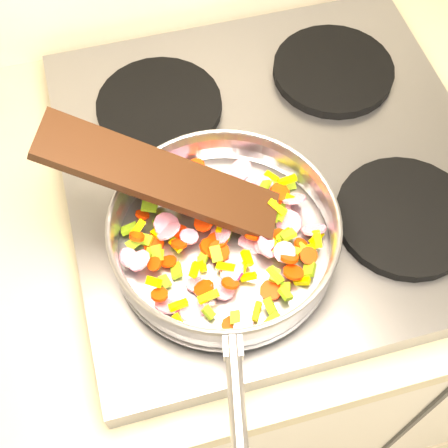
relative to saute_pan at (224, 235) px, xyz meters
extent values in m
cube|color=#939399|center=(0.11, 0.13, -0.07)|extent=(0.60, 0.60, 0.04)
cylinder|color=black|center=(-0.03, -0.01, -0.04)|extent=(0.19, 0.19, 0.02)
cylinder|color=black|center=(0.25, -0.01, -0.04)|extent=(0.19, 0.19, 0.02)
cylinder|color=black|center=(-0.03, 0.27, -0.04)|extent=(0.19, 0.19, 0.02)
cylinder|color=black|center=(0.25, 0.27, -0.04)|extent=(0.19, 0.19, 0.02)
cylinder|color=#9E9EA5|center=(0.00, 0.00, -0.03)|extent=(0.29, 0.29, 0.01)
torus|color=#9E9EA5|center=(0.00, 0.00, 0.00)|extent=(0.34, 0.34, 0.06)
torus|color=#9E9EA5|center=(0.00, 0.00, 0.03)|extent=(0.29, 0.29, 0.01)
cylinder|color=#9E9EA5|center=(-0.05, -0.23, 0.02)|extent=(0.06, 0.19, 0.02)
cube|color=#9E9EA5|center=(-0.03, -0.15, 0.02)|extent=(0.03, 0.03, 0.02)
cube|color=#FFE700|center=(0.01, 0.07, -0.01)|extent=(0.01, 0.03, 0.01)
cylinder|color=#BF1259|center=(-0.03, 0.08, -0.02)|extent=(0.03, 0.04, 0.03)
cube|color=#78A715|center=(-0.09, -0.03, -0.02)|extent=(0.02, 0.02, 0.01)
cylinder|color=#FB2E04|center=(0.00, -0.04, -0.02)|extent=(0.04, 0.04, 0.02)
cube|color=#FFE700|center=(0.08, -0.01, -0.02)|extent=(0.03, 0.03, 0.01)
cylinder|color=#FB2E04|center=(-0.10, -0.06, -0.01)|extent=(0.03, 0.03, 0.01)
cylinder|color=#BF1259|center=(-0.07, 0.03, -0.01)|extent=(0.04, 0.04, 0.03)
cube|color=#78A715|center=(0.01, 0.04, -0.01)|extent=(0.02, 0.02, 0.01)
cube|color=#78A715|center=(-0.09, 0.00, -0.01)|extent=(0.01, 0.02, 0.02)
cube|color=#FFE700|center=(-0.05, 0.07, -0.01)|extent=(0.02, 0.02, 0.02)
cube|color=#FFE700|center=(-0.08, -0.09, -0.02)|extent=(0.01, 0.02, 0.02)
cube|color=#FFE700|center=(-0.08, -0.07, -0.01)|extent=(0.02, 0.01, 0.01)
cube|color=#FFE700|center=(0.00, 0.02, -0.01)|extent=(0.02, 0.02, 0.01)
cylinder|color=#BF1259|center=(0.05, 0.10, -0.01)|extent=(0.04, 0.05, 0.03)
cube|color=#FFE700|center=(-0.07, 0.05, -0.02)|extent=(0.02, 0.02, 0.01)
cylinder|color=#FB2E04|center=(-0.01, 0.12, -0.01)|extent=(0.03, 0.03, 0.01)
cylinder|color=#BF1259|center=(0.05, -0.02, -0.01)|extent=(0.03, 0.04, 0.02)
cylinder|color=#BF1259|center=(-0.11, 0.00, -0.01)|extent=(0.03, 0.03, 0.03)
cube|color=#78A715|center=(0.08, 0.02, -0.02)|extent=(0.02, 0.02, 0.02)
cube|color=#78A715|center=(0.03, -0.10, -0.01)|extent=(0.02, 0.02, 0.02)
cube|color=#FFE700|center=(0.02, 0.09, -0.02)|extent=(0.01, 0.02, 0.02)
cube|color=#78A715|center=(-0.05, 0.11, -0.01)|extent=(0.02, 0.01, 0.02)
cube|color=#78A715|center=(-0.03, -0.02, -0.02)|extent=(0.02, 0.02, 0.01)
cube|color=#FFE700|center=(0.01, -0.04, -0.01)|extent=(0.02, 0.02, 0.01)
cube|color=#78A715|center=(0.08, 0.05, -0.02)|extent=(0.02, 0.02, 0.01)
cube|color=#78A715|center=(0.07, -0.01, -0.02)|extent=(0.02, 0.02, 0.02)
cylinder|color=#FB2E04|center=(-0.01, 0.00, -0.02)|extent=(0.03, 0.03, 0.01)
cylinder|color=#BF1259|center=(0.01, 0.07, -0.02)|extent=(0.03, 0.03, 0.02)
cube|color=#78A715|center=(-0.10, 0.03, -0.02)|extent=(0.03, 0.03, 0.01)
cylinder|color=#BF1259|center=(0.07, -0.04, -0.01)|extent=(0.04, 0.04, 0.01)
cube|color=#FFE700|center=(0.01, 0.07, -0.01)|extent=(0.02, 0.02, 0.01)
cylinder|color=#FB2E04|center=(0.04, -0.08, -0.02)|extent=(0.04, 0.04, 0.01)
cylinder|color=#FB2E04|center=(-0.09, 0.03, -0.03)|extent=(0.03, 0.03, 0.01)
cylinder|color=#FB2E04|center=(0.07, -0.01, -0.03)|extent=(0.03, 0.03, 0.02)
cylinder|color=#FB2E04|center=(0.09, 0.05, -0.01)|extent=(0.03, 0.03, 0.02)
cube|color=#78A715|center=(0.07, 0.06, -0.01)|extent=(0.02, 0.02, 0.01)
cube|color=#FFE700|center=(0.10, 0.06, 0.00)|extent=(0.03, 0.01, 0.02)
cube|color=#78A715|center=(0.04, 0.07, -0.02)|extent=(0.02, 0.02, 0.01)
cube|color=#FFE700|center=(-0.01, -0.04, -0.01)|extent=(0.03, 0.02, 0.02)
cube|color=#78A715|center=(-0.07, 0.06, -0.03)|extent=(0.02, 0.02, 0.01)
cylinder|color=#FB2E04|center=(-0.02, -0.11, -0.02)|extent=(0.03, 0.03, 0.01)
cube|color=#78A715|center=(0.07, 0.02, -0.02)|extent=(0.02, 0.02, 0.02)
cylinder|color=#FB2E04|center=(-0.05, 0.03, -0.02)|extent=(0.03, 0.04, 0.02)
cylinder|color=#FB2E04|center=(-0.01, -0.06, -0.01)|extent=(0.03, 0.02, 0.02)
cylinder|color=#BF1259|center=(0.02, 0.05, -0.02)|extent=(0.04, 0.04, 0.01)
cylinder|color=#BF1259|center=(0.03, -0.01, -0.03)|extent=(0.04, 0.04, 0.02)
cylinder|color=#BF1259|center=(-0.12, 0.00, -0.01)|extent=(0.03, 0.03, 0.02)
cube|color=#78A715|center=(-0.11, 0.05, -0.02)|extent=(0.02, 0.01, 0.02)
cylinder|color=#BF1259|center=(-0.09, -0.06, -0.02)|extent=(0.05, 0.04, 0.03)
cube|color=#78A715|center=(0.09, -0.07, -0.02)|extent=(0.02, 0.02, 0.02)
cylinder|color=#BF1259|center=(0.00, 0.01, -0.02)|extent=(0.04, 0.05, 0.03)
cylinder|color=#BF1259|center=(-0.01, 0.09, -0.02)|extent=(0.05, 0.05, 0.02)
cylinder|color=#BF1259|center=(-0.01, -0.12, -0.01)|extent=(0.04, 0.03, 0.02)
cylinder|color=#BF1259|center=(-0.02, 0.12, -0.01)|extent=(0.04, 0.04, 0.03)
cylinder|color=#FB2E04|center=(-0.04, -0.06, -0.02)|extent=(0.03, 0.03, 0.02)
cylinder|color=#BF1259|center=(0.00, 0.04, -0.01)|extent=(0.04, 0.04, 0.02)
cube|color=#78A715|center=(0.08, 0.07, -0.02)|extent=(0.02, 0.02, 0.01)
cube|color=#78A715|center=(0.06, -0.08, -0.02)|extent=(0.02, 0.02, 0.01)
cube|color=#78A715|center=(0.05, -0.07, -0.01)|extent=(0.02, 0.03, 0.02)
cube|color=#78A715|center=(0.01, 0.02, -0.03)|extent=(0.02, 0.03, 0.02)
cube|color=#78A715|center=(-0.08, 0.08, -0.02)|extent=(0.02, 0.03, 0.02)
cylinder|color=#BF1259|center=(-0.07, 0.04, -0.01)|extent=(0.05, 0.05, 0.02)
cylinder|color=#FB2E04|center=(-0.09, -0.01, -0.01)|extent=(0.02, 0.03, 0.01)
cylinder|color=#FB2E04|center=(0.02, 0.10, -0.03)|extent=(0.02, 0.03, 0.02)
cube|color=#78A715|center=(-0.01, -0.10, -0.02)|extent=(0.02, 0.02, 0.01)
cube|color=#FFE700|center=(0.02, -0.06, -0.02)|extent=(0.02, 0.01, 0.02)
cube|color=#FFE700|center=(-0.10, -0.04, 0.00)|extent=(0.02, 0.02, 0.02)
cylinder|color=#BF1259|center=(0.07, 0.06, -0.02)|extent=(0.03, 0.03, 0.02)
cylinder|color=#BF1259|center=(-0.04, 0.02, -0.01)|extent=(0.03, 0.03, 0.01)
cylinder|color=#FB2E04|center=(-0.06, 0.01, -0.01)|extent=(0.03, 0.03, 0.02)
cube|color=#78A715|center=(-0.04, -0.09, -0.02)|extent=(0.02, 0.02, 0.02)
cube|color=#FFE700|center=(0.09, 0.08, -0.02)|extent=(0.02, 0.02, 0.01)
cube|color=#78A715|center=(-0.02, -0.02, -0.01)|extent=(0.01, 0.02, 0.01)
cube|color=#78A715|center=(0.03, -0.12, -0.02)|extent=(0.03, 0.02, 0.02)
cylinder|color=#BF1259|center=(0.07, 0.07, -0.02)|extent=(0.04, 0.04, 0.02)
cylinder|color=#FB2E04|center=(0.04, 0.00, -0.01)|extent=(0.03, 0.03, 0.02)
cube|color=#FFE700|center=(-0.06, 0.11, -0.02)|extent=(0.02, 0.02, 0.02)
cube|color=#78A715|center=(0.05, -0.06, -0.01)|extent=(0.02, 0.02, 0.01)
cube|color=#FFE700|center=(0.08, 0.02, 0.00)|extent=(0.02, 0.03, 0.02)
cylinder|color=#FB2E04|center=(0.08, 0.04, -0.02)|extent=(0.03, 0.02, 0.01)
cube|color=#FFE700|center=(0.01, 0.08, -0.01)|extent=(0.02, 0.02, 0.02)
cylinder|color=#FB2E04|center=(0.04, 0.03, -0.02)|extent=(0.03, 0.03, 0.02)
cube|color=#78A715|center=(0.08, 0.04, -0.02)|extent=(0.02, 0.02, 0.01)
cylinder|color=#FB2E04|center=(-0.01, -0.01, -0.02)|extent=(0.04, 0.04, 0.02)
cylinder|color=#BF1259|center=(0.12, -0.01, -0.02)|extent=(0.05, 0.04, 0.03)
cube|color=#78A715|center=(0.11, 0.06, -0.02)|extent=(0.02, 0.01, 0.01)
cylinder|color=#BF1259|center=(-0.02, -0.06, -0.02)|extent=(0.03, 0.03, 0.02)
cylinder|color=#BF1259|center=(0.00, -0.05, -0.01)|extent=(0.04, 0.05, 0.03)
cube|color=#78A715|center=(0.08, -0.04, -0.01)|extent=(0.03, 0.02, 0.01)
cylinder|color=#FB2E04|center=(0.04, 0.07, -0.02)|extent=(0.03, 0.03, 0.02)
cube|color=#FFE700|center=(0.07, 0.03, -0.01)|extent=(0.02, 0.02, 0.01)
cylinder|color=#BF1259|center=(0.09, 0.04, -0.02)|extent=(0.03, 0.03, 0.01)
cube|color=#FFE700|center=(-0.03, -0.02, -0.02)|extent=(0.01, 0.02, 0.01)
cube|color=#FFE700|center=(-0.06, 0.01, -0.02)|extent=(0.02, 0.02, 0.01)
cube|color=#FFE700|center=(0.10, 0.04, -0.01)|extent=(0.02, 0.02, 0.01)
cube|color=#FFE700|center=(-0.07, 0.08, -0.02)|extent=(0.02, 0.02, 0.01)
cylinder|color=#BF1259|center=(-0.06, -0.08, -0.02)|extent=(0.04, 0.04, 0.02)
cube|color=#78A715|center=(-0.07, -0.02, -0.02)|extent=(0.02, 0.02, 0.02)
cylinder|color=#FB2E04|center=(-0.09, 0.07, -0.03)|extent=(0.03, 0.03, 0.02)
cube|color=#FFE700|center=(-0.10, 0.04, -0.01)|extent=(0.02, 0.02, 0.02)
cube|color=#FFE700|center=(-0.08, 0.03, -0.02)|extent=(0.02, 0.02, 0.01)
cylinder|color=#BF1259|center=(-0.05, -0.05, -0.03)|extent=(0.03, 0.03, 0.01)
cylinder|color=#FB2E04|center=(-0.11, 0.03, -0.01)|extent=(0.03, 0.03, 0.02)
cylinder|color=#FB2E04|center=(0.07, -0.05, -0.01)|extent=(0.03, 0.03, 0.02)
cylinder|color=#BF1259|center=(-0.05, 0.11, -0.01)|extent=(0.03, 0.03, 0.02)
cube|color=#78A715|center=(0.00, 0.06, -0.02)|extent=(0.03, 0.02, 0.02)
cube|color=#78A715|center=(-0.11, 0.03, -0.02)|extent=(0.03, 0.02, 0.02)
cube|color=#FFE700|center=(0.11, -0.03, -0.01)|extent=(0.01, 0.02, 0.01)
cylinder|color=#FB2E04|center=(-0.02, 0.03, -0.01)|extent=(0.03, 0.03, 0.02)
cube|color=#78A715|center=(0.05, -0.09, -0.01)|extent=(0.02, 0.02, 0.01)
cylinder|color=#FB2E04|center=(0.10, -0.05, -0.01)|extent=(0.03, 0.03, 0.01)
cube|color=#78A715|center=(-0.06, 0.03, -0.02)|extent=(0.01, 0.02, 0.01)
cube|color=#FFE700|center=(0.01, -0.10, -0.02)|extent=(0.02, 0.03, 0.01)
cylinder|color=#FB2E04|center=(0.09, -0.03, -0.02)|extent=(0.02, 0.02, 0.01)
cube|color=#FFE700|center=(-0.05, -0.04, 0.00)|extent=(0.02, 0.02, 0.01)
cube|color=#FFE700|center=(0.10, -0.04, -0.02)|extent=(0.02, 0.02, 0.01)
cylinder|color=#FB2E04|center=(-0.07, -0.01, -0.02)|extent=(0.03, 0.03, 0.01)
cube|color=#FFE700|center=(0.08, -0.08, -0.02)|extent=(0.02, 0.02, 0.02)
cube|color=#78A715|center=(-0.08, 0.07, -0.01)|extent=(0.02, 0.02, 0.01)
cylinder|color=#FB2E04|center=(0.07, -0.07, -0.01)|extent=(0.04, 0.04, 0.01)
cube|color=#FFE700|center=(-0.04, -0.07, -0.01)|extent=(0.03, 0.01, 0.01)
cube|color=#78A715|center=(-0.09, 0.01, -0.03)|extent=(0.03, 0.02, 0.01)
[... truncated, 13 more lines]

